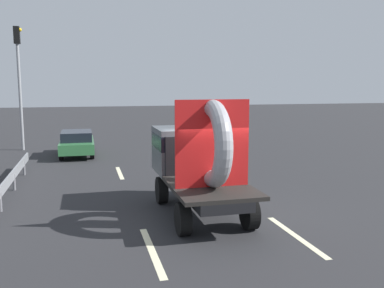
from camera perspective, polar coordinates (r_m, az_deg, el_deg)
ground_plane at (r=11.84m, az=3.23°, el=-9.51°), size 120.00×120.00×0.00m
flatbed_truck at (r=11.97m, az=0.56°, el=-1.74°), size 2.02×4.58×3.21m
distant_sedan at (r=22.01m, az=-15.36°, el=0.20°), size 1.64×3.83×1.25m
traffic_light at (r=24.69m, az=-22.43°, el=9.05°), size 0.42×0.36×6.63m
guardrail at (r=14.31m, az=-23.78°, el=-4.94°), size 0.10×10.05×0.71m
lane_dash_left_near at (r=9.42m, az=-5.45°, el=-14.24°), size 0.16×2.85×0.01m
lane_dash_left_far at (r=17.42m, az=-9.79°, el=-3.88°), size 0.16×2.47×0.01m
lane_dash_right_near at (r=10.52m, az=13.89°, el=-12.00°), size 0.16×2.84×0.01m
lane_dash_right_far at (r=17.69m, az=1.56°, el=-3.57°), size 0.16×2.59×0.01m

